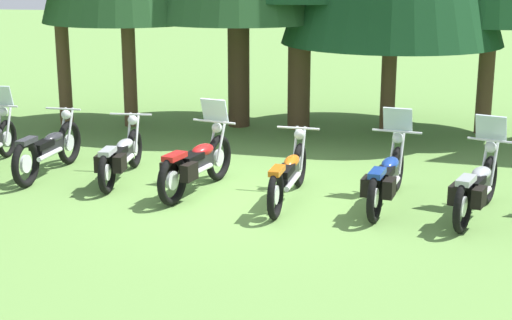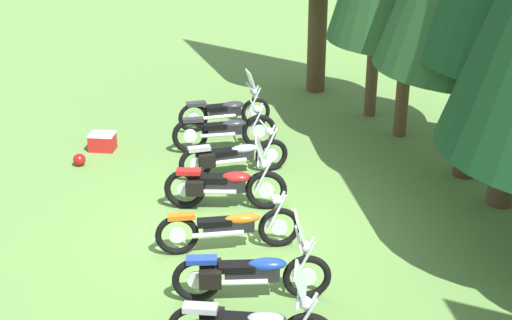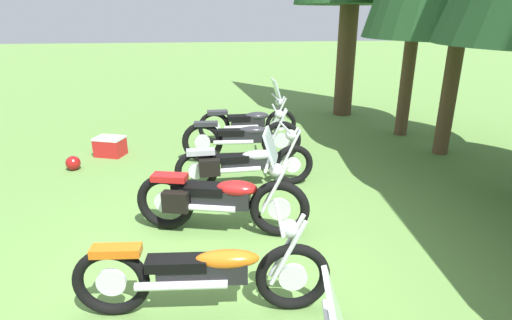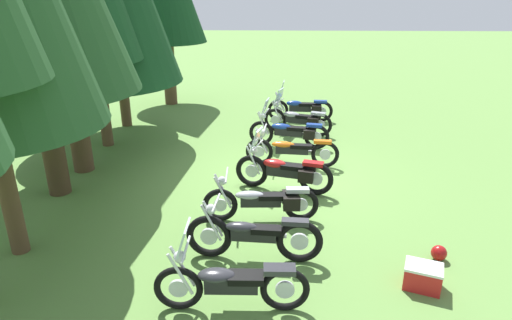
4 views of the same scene
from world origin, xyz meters
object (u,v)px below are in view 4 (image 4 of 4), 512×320
object	(u,v)px
motorcycle_4	(291,150)
motorcycle_7	(301,108)
motorcycle_6	(298,119)
picnic_cooler	(423,276)
motorcycle_0	(229,282)
motorcycle_3	(284,171)
motorcycle_1	(253,235)
motorcycle_5	(290,132)
dropped_helmet	(439,253)
motorcycle_2	(263,201)

from	to	relation	value
motorcycle_4	motorcycle_7	xyz separation A→B (m)	(4.13, -0.49, 0.03)
motorcycle_6	picnic_cooler	xyz separation A→B (m)	(-7.54, -1.47, -0.28)
motorcycle_0	motorcycle_3	size ratio (longest dim) A/B	1.00
motorcycle_1	picnic_cooler	bearing A→B (deg)	169.62
motorcycle_3	motorcycle_7	distance (m)	5.65
motorcycle_1	motorcycle_3	bearing A→B (deg)	-98.27
motorcycle_5	dropped_helmet	world-z (taller)	motorcycle_5
motorcycle_0	motorcycle_1	xyz separation A→B (m)	(1.25, -0.27, -0.01)
motorcycle_1	motorcycle_7	world-z (taller)	motorcycle_7
motorcycle_2	motorcycle_6	world-z (taller)	motorcycle_6
motorcycle_1	dropped_helmet	bearing A→B (deg)	-174.58
motorcycle_1	motorcycle_7	size ratio (longest dim) A/B	1.02
motorcycle_0	motorcycle_2	xyz separation A→B (m)	(2.56, -0.42, -0.04)
motorcycle_1	picnic_cooler	distance (m)	2.69
motorcycle_6	picnic_cooler	distance (m)	7.68
motorcycle_0	picnic_cooler	distance (m)	2.94
picnic_cooler	dropped_helmet	size ratio (longest dim) A/B	2.50
motorcycle_2	motorcycle_4	size ratio (longest dim) A/B	0.95
picnic_cooler	motorcycle_4	bearing A→B (deg)	20.40
motorcycle_2	motorcycle_5	xyz separation A→B (m)	(4.31, -0.66, 0.04)
motorcycle_5	picnic_cooler	distance (m)	6.54
motorcycle_2	motorcycle_3	size ratio (longest dim) A/B	1.03
motorcycle_7	picnic_cooler	xyz separation A→B (m)	(-8.96, -1.31, -0.27)
motorcycle_1	motorcycle_6	bearing A→B (deg)	-95.35
motorcycle_5	motorcycle_4	bearing A→B (deg)	100.57
motorcycle_5	motorcycle_2	bearing A→B (deg)	92.33
motorcycle_4	picnic_cooler	bearing A→B (deg)	115.52
dropped_helmet	motorcycle_2	bearing A→B (deg)	67.44
motorcycle_4	motorcycle_6	size ratio (longest dim) A/B	1.13
motorcycle_0	motorcycle_1	distance (m)	1.28
motorcycle_1	motorcycle_5	bearing A→B (deg)	-94.26
motorcycle_5	motorcycle_6	xyz separation A→B (m)	(1.25, -0.31, 0.01)
picnic_cooler	motorcycle_0	bearing A→B (deg)	101.70
motorcycle_0	motorcycle_6	bearing A→B (deg)	-100.74
motorcycle_7	motorcycle_1	bearing A→B (deg)	84.86
motorcycle_1	picnic_cooler	world-z (taller)	motorcycle_1
motorcycle_3	motorcycle_6	world-z (taller)	motorcycle_3
motorcycle_2	picnic_cooler	world-z (taller)	motorcycle_2
motorcycle_5	dropped_helmet	distance (m)	6.01
motorcycle_6	motorcycle_4	bearing A→B (deg)	102.83
motorcycle_6	motorcycle_1	bearing A→B (deg)	100.46
motorcycle_5	motorcycle_1	bearing A→B (deg)	92.91
motorcycle_0	motorcycle_6	distance (m)	8.25
motorcycle_2	motorcycle_3	distance (m)	1.45
motorcycle_2	motorcycle_6	size ratio (longest dim) A/B	1.07
motorcycle_2	motorcycle_7	bearing A→B (deg)	-101.78
motorcycle_4	dropped_helmet	xyz separation A→B (m)	(-4.09, -2.31, -0.30)
motorcycle_0	motorcycle_4	world-z (taller)	motorcycle_0
picnic_cooler	motorcycle_7	bearing A→B (deg)	8.31
motorcycle_5	motorcycle_7	distance (m)	2.72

